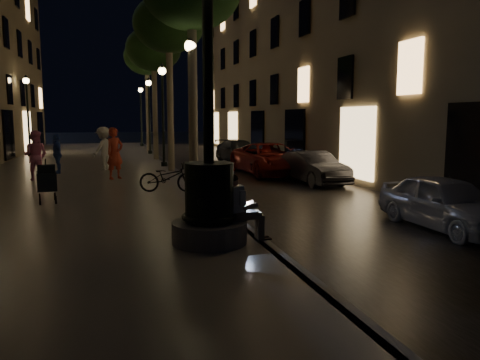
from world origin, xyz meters
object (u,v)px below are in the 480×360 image
object	(u,v)px
lamp_curb_b	(163,102)
lamp_left_c	(27,105)
pedestrian_pink	(36,155)
car_second	(313,167)
fountain_lamppost	(209,189)
pedestrian_red	(115,153)
pedestrian_white	(104,149)
bicycle	(168,177)
stroller	(47,181)
pedestrian_blue	(57,154)
tree_second	(169,26)
lamp_curb_a	(191,94)
car_rear	(239,151)
tree_far	(147,58)
seated_man_laptop	(241,205)
lamp_curb_c	(149,106)
car_third	(270,159)
tree_third	(154,50)
car_front	(446,203)

from	to	relation	value
lamp_curb_b	lamp_left_c	distance (m)	10.70
pedestrian_pink	car_second	bearing A→B (deg)	-178.22
fountain_lamppost	pedestrian_red	world-z (taller)	fountain_lamppost
pedestrian_white	bicycle	bearing A→B (deg)	56.77
stroller	pedestrian_blue	xyz separation A→B (m)	(-0.45, 7.10, 0.22)
tree_second	lamp_curb_a	world-z (taller)	tree_second
car_rear	pedestrian_pink	size ratio (longest dim) A/B	2.32
tree_far	pedestrian_red	distance (m)	15.29
tree_far	seated_man_laptop	bearing A→B (deg)	-90.40
lamp_curb_a	lamp_curb_c	xyz separation A→B (m)	(0.00, 16.00, 0.00)
lamp_curb_a	lamp_curb_c	bearing A→B (deg)	90.00
tree_far	car_third	size ratio (longest dim) A/B	1.49
lamp_left_c	car_second	bearing A→B (deg)	-49.18
tree_far	lamp_curb_c	distance (m)	3.77
tree_third	lamp_curb_a	size ratio (longest dim) A/B	1.50
car_second	car_rear	world-z (taller)	same
pedestrian_white	car_rear	bearing A→B (deg)	159.32
car_second	car_rear	distance (m)	9.01
seated_man_laptop	pedestrian_white	xyz separation A→B (m)	(-2.64, 13.03, 0.27)
stroller	pedestrian_red	bearing A→B (deg)	60.03
fountain_lamppost	tree_far	xyz separation A→B (m)	(0.78, 24.00, 5.22)
pedestrian_pink	pedestrian_blue	distance (m)	2.10
pedestrian_white	tree_second	bearing A→B (deg)	110.62
car_front	bicycle	bearing A→B (deg)	132.94
stroller	tree_third	bearing A→B (deg)	63.92
lamp_left_c	pedestrian_red	bearing A→B (deg)	-68.38
car_front	pedestrian_white	xyz separation A→B (m)	(-7.55, 12.63, 0.54)
lamp_curb_b	tree_third	bearing A→B (deg)	90.00
lamp_curb_a	stroller	world-z (taller)	lamp_curb_a
tree_third	car_rear	size ratio (longest dim) A/B	1.69
lamp_curb_a	bicycle	bearing A→B (deg)	166.98
tree_far	car_rear	xyz separation A→B (m)	(4.45, -7.00, -5.81)
tree_third	pedestrian_pink	bearing A→B (deg)	-123.55
tree_second	stroller	distance (m)	9.74
car_rear	pedestrian_white	size ratio (longest dim) A/B	2.24
lamp_curb_a	seated_man_laptop	bearing A→B (deg)	-90.85
lamp_curb_b	car_third	world-z (taller)	lamp_curb_b
fountain_lamppost	tree_second	bearing A→B (deg)	86.19
car_front	car_second	xyz separation A→B (m)	(0.17, 7.61, 0.00)
lamp_left_c	pedestrian_red	size ratio (longest dim) A/B	2.47
tree_third	pedestrian_blue	bearing A→B (deg)	-128.87
car_second	pedestrian_white	distance (m)	9.22
pedestrian_pink	pedestrian_white	bearing A→B (deg)	-116.59
pedestrian_pink	pedestrian_white	xyz separation A→B (m)	(2.39, 2.75, 0.03)
tree_second	car_second	distance (m)	8.52
pedestrian_pink	lamp_curb_c	bearing A→B (deg)	-99.12
lamp_curb_b	pedestrian_white	xyz separation A→B (m)	(-2.73, -0.97, -2.08)
seated_man_laptop	car_third	distance (m)	11.84
tree_far	pedestrian_pink	world-z (taller)	tree_far
pedestrian_red	pedestrian_blue	distance (m)	3.38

